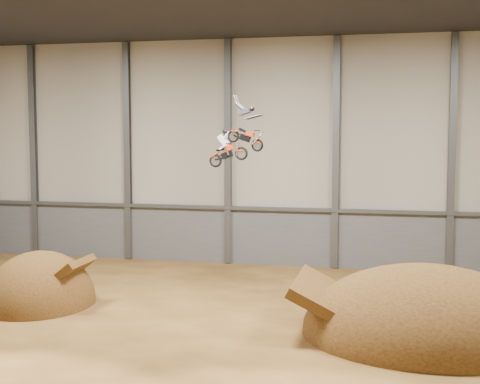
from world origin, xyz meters
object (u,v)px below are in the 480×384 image
landing_ramp (425,336)px  fmx_rider_a (230,144)px  fmx_rider_b (243,123)px  takeoff_ramp (40,305)px

landing_ramp → fmx_rider_a: bearing=155.4°
fmx_rider_b → landing_ramp: bearing=-0.6°
takeoff_ramp → landing_ramp: bearing=-3.3°
fmx_rider_a → fmx_rider_b: 2.86m
takeoff_ramp → fmx_rider_b: bearing=4.5°
landing_ramp → fmx_rider_b: size_ratio=4.19×
landing_ramp → fmx_rider_b: 11.93m
takeoff_ramp → fmx_rider_b: (9.88, 0.77, 8.66)m
fmx_rider_a → fmx_rider_b: (1.20, -2.40, 0.99)m
fmx_rider_a → fmx_rider_b: bearing=-55.4°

